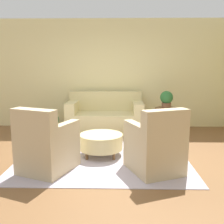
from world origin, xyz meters
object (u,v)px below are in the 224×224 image
Objects in this scene: couch at (105,117)px; potted_plant_on_side_table at (167,99)px; side_table at (166,116)px; armchair_left at (46,147)px; ottoman_table at (101,142)px; armchair_right at (156,147)px; potted_plant_floor at (49,121)px.

potted_plant_on_side_table reaches higher than couch.
side_table is at bearing 135.00° from potted_plant_on_side_table.
armchair_left is 1.09m from ottoman_table.
potted_plant_on_side_table reaches higher than side_table.
side_table is at bearing 47.02° from ottoman_table.
ottoman_table is (-0.88, 0.74, -0.13)m from armchair_right.
potted_plant_floor is at bearing 103.35° from armchair_left.
couch is 1.36m from potted_plant_floor.
ottoman_table is at bearing -89.55° from couch.
side_table is 1.63× the size of potted_plant_on_side_table.
armchair_left is 2.19m from potted_plant_floor.
armchair_left is 1.68m from armchair_right.
armchair_left and armchair_right have the same top height.
side_table is (0.56, 2.28, 0.04)m from armchair_right.
armchair_left is (-0.78, -2.58, 0.04)m from couch.
ottoman_table is at bearing -132.98° from side_table.
armchair_left is at bearing -134.44° from potted_plant_on_side_table.
couch is at bearing 168.62° from potted_plant_on_side_table.
potted_plant_on_side_table is at bearing 45.56° from armchair_left.
potted_plant_on_side_table is 0.67× the size of potted_plant_floor.
potted_plant_on_side_table reaches higher than potted_plant_floor.
armchair_right is at bearing -39.93° from ottoman_table.
potted_plant_floor is at bearing 133.17° from ottoman_table.
armchair_right reaches higher than potted_plant_floor.
ottoman_table is at bearing -132.98° from potted_plant_on_side_table.
ottoman_table is 2.12m from side_table.
armchair_right is 1.28× the size of ottoman_table.
armchair_left is 1.57× the size of side_table.
ottoman_table is at bearing 140.07° from armchair_right.
armchair_left is at bearing 180.00° from armchair_right.
couch is 1.49m from side_table.
armchair_left is 1.70× the size of potted_plant_floor.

